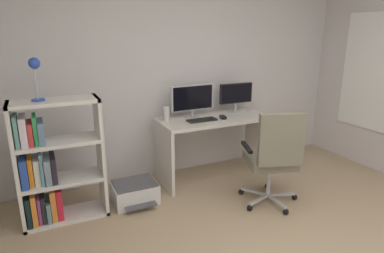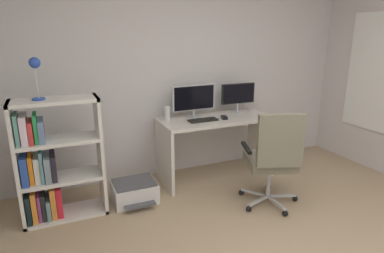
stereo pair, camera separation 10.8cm
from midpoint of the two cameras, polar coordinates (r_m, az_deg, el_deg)
wall_back at (r=4.12m, az=-3.42°, el=9.33°), size 4.62×0.10×2.53m
desk at (r=4.02m, az=3.10°, el=-1.36°), size 1.35×0.59×0.76m
monitor_main at (r=3.93m, az=-0.72°, el=4.76°), size 0.55×0.18×0.39m
monitor_secondary at (r=4.22m, az=6.82°, el=5.40°), size 0.45×0.18×0.36m
keyboard at (r=3.81m, az=0.92°, el=1.12°), size 0.34×0.13×0.02m
computer_mouse at (r=3.92m, az=4.56°, el=1.59°), size 0.08×0.11×0.03m
desktop_speaker at (r=3.79m, az=-5.25°, el=2.14°), size 0.07×0.07×0.17m
office_chair at (r=3.40m, az=13.00°, el=-4.81°), size 0.63×0.64×1.03m
bookshelf at (r=3.38m, az=-23.99°, el=-6.47°), size 0.77×0.33×1.17m
desk_lamp at (r=3.17m, az=-26.23°, el=8.58°), size 0.11×0.11×0.37m
printer at (r=3.63m, az=-10.63°, el=-11.05°), size 0.45×0.44×0.23m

